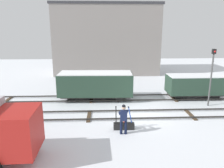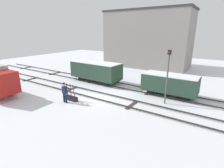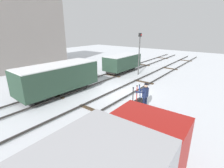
# 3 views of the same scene
# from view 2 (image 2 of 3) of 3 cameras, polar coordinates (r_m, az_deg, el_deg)

# --- Properties ---
(ground_plane) EXTENTS (60.00, 60.00, 0.00)m
(ground_plane) POSITION_cam_2_polar(r_m,az_deg,el_deg) (15.98, -4.77, -4.12)
(ground_plane) COLOR silver
(track_main_line) EXTENTS (44.00, 1.94, 0.18)m
(track_main_line) POSITION_cam_2_polar(r_m,az_deg,el_deg) (15.94, -4.78, -3.77)
(track_main_line) COLOR #2D2B28
(track_main_line) RESTS_ON ground_plane
(track_siding_near) EXTENTS (44.00, 1.94, 0.18)m
(track_siding_near) POSITION_cam_2_polar(r_m,az_deg,el_deg) (18.86, 2.23, -0.38)
(track_siding_near) COLOR #2D2B28
(track_siding_near) RESTS_ON ground_plane
(switch_lever_frame) EXTENTS (1.25, 0.40, 1.45)m
(switch_lever_frame) POSITION_cam_2_polar(r_m,az_deg,el_deg) (15.38, -13.27, -4.41)
(switch_lever_frame) COLOR black
(switch_lever_frame) RESTS_ON ground_plane
(rail_worker) EXTENTS (0.54, 0.69, 1.77)m
(rail_worker) POSITION_cam_2_polar(r_m,az_deg,el_deg) (14.81, -15.34, -2.32)
(rail_worker) COLOR #111831
(rail_worker) RESTS_ON ground_plane
(signal_post) EXTENTS (0.24, 0.32, 4.40)m
(signal_post) POSITION_cam_2_polar(r_m,az_deg,el_deg) (14.29, 17.90, 3.68)
(signal_post) COLOR #4C4C4C
(signal_post) RESTS_ON ground_plane
(apartment_building) EXTENTS (13.73, 6.08, 9.00)m
(apartment_building) POSITION_cam_2_polar(r_m,az_deg,el_deg) (29.83, 11.53, 14.36)
(apartment_building) COLOR gray
(apartment_building) RESTS_ON ground_plane
(freight_car_back_track) EXTENTS (4.83, 2.01, 2.03)m
(freight_car_back_track) POSITION_cam_2_polar(r_m,az_deg,el_deg) (16.55, 18.52, 0.14)
(freight_car_back_track) COLOR #2D2B28
(freight_car_back_track) RESTS_ON ground_plane
(freight_car_mid_siding) EXTENTS (6.13, 2.47, 2.33)m
(freight_car_mid_siding) POSITION_cam_2_polar(r_m,az_deg,el_deg) (20.28, -5.37, 4.44)
(freight_car_mid_siding) COLOR #2D2B28
(freight_car_mid_siding) RESTS_ON ground_plane
(perched_bird_roof_left) EXTENTS (0.28, 0.20, 0.13)m
(perched_bird_roof_left) POSITION_cam_2_polar(r_m,az_deg,el_deg) (33.03, 9.31, 22.63)
(perched_bird_roof_left) COLOR #514C47
(perched_bird_roof_left) RESTS_ON apartment_building
(perched_bird_roof_right) EXTENTS (0.28, 0.15, 0.13)m
(perched_bird_roof_right) POSITION_cam_2_polar(r_m,az_deg,el_deg) (26.97, 21.58, 23.03)
(perched_bird_roof_right) COLOR #333338
(perched_bird_roof_right) RESTS_ON apartment_building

